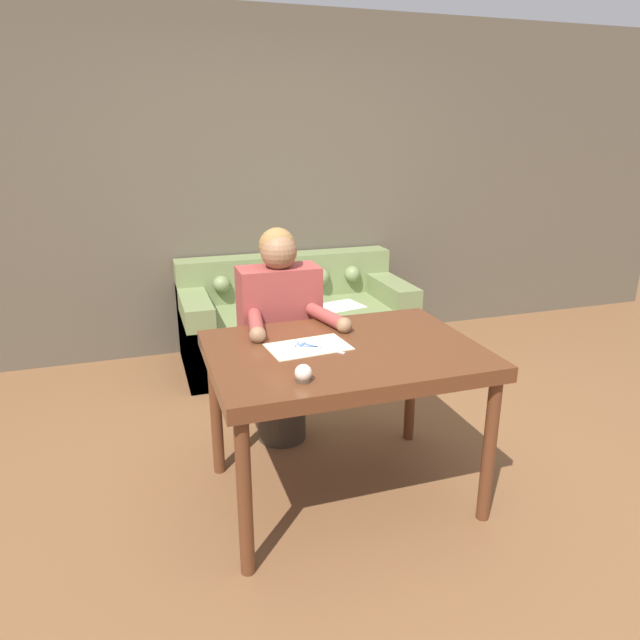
{
  "coord_description": "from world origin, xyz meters",
  "views": [
    {
      "loc": [
        -1.0,
        -2.29,
        1.72
      ],
      "look_at": [
        -0.21,
        0.13,
        0.88
      ],
      "focal_mm": 32.0,
      "sensor_mm": 36.0,
      "label": 1
    }
  ],
  "objects_px": {
    "couch": "(295,322)",
    "person": "(280,337)",
    "scissors": "(312,347)",
    "pin_cushion": "(303,374)",
    "dining_table": "(344,364)"
  },
  "relations": [
    {
      "from": "dining_table",
      "to": "pin_cushion",
      "type": "relative_size",
      "value": 17.23
    },
    {
      "from": "scissors",
      "to": "pin_cushion",
      "type": "distance_m",
      "value": 0.38
    },
    {
      "from": "pin_cushion",
      "to": "person",
      "type": "bearing_deg",
      "value": 81.6
    },
    {
      "from": "couch",
      "to": "scissors",
      "type": "bearing_deg",
      "value": -102.91
    },
    {
      "from": "scissors",
      "to": "pin_cushion",
      "type": "bearing_deg",
      "value": -112.58
    },
    {
      "from": "couch",
      "to": "person",
      "type": "relative_size",
      "value": 1.4
    },
    {
      "from": "dining_table",
      "to": "person",
      "type": "distance_m",
      "value": 0.64
    },
    {
      "from": "couch",
      "to": "pin_cushion",
      "type": "distance_m",
      "value": 2.23
    },
    {
      "from": "person",
      "to": "scissors",
      "type": "height_order",
      "value": "person"
    },
    {
      "from": "couch",
      "to": "dining_table",
      "type": "bearing_deg",
      "value": -98.27
    },
    {
      "from": "couch",
      "to": "scissors",
      "type": "xyz_separation_m",
      "value": [
        -0.4,
        -1.75,
        0.49
      ]
    },
    {
      "from": "dining_table",
      "to": "pin_cushion",
      "type": "height_order",
      "value": "pin_cushion"
    },
    {
      "from": "dining_table",
      "to": "scissors",
      "type": "relative_size",
      "value": 5.48
    },
    {
      "from": "dining_table",
      "to": "couch",
      "type": "height_order",
      "value": "couch"
    },
    {
      "from": "couch",
      "to": "person",
      "type": "xyz_separation_m",
      "value": [
        -0.41,
        -1.19,
        0.34
      ]
    }
  ]
}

